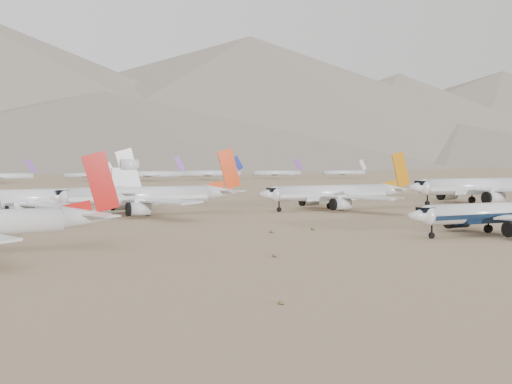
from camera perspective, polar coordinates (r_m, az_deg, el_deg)
ground at (r=136.74m, az=15.66°, el=-3.55°), size 7000.00×7000.00×0.00m
main_airliner at (r=139.09m, az=20.95°, el=-1.74°), size 44.46×43.43×15.69m
row2_navy_widebody at (r=229.92m, az=19.43°, el=0.46°), size 58.43×57.14×20.79m
row2_gold_tail at (r=193.40m, az=7.24°, el=-0.10°), size 49.57×48.48×17.65m
row2_orange_tail at (r=176.37m, az=-9.69°, el=-0.35°), size 51.55×50.43×18.39m
row2_white_trijet at (r=172.63m, az=-18.82°, el=-0.50°), size 51.32×50.16×18.19m
distant_storage_row at (r=433.02m, az=-16.72°, el=1.44°), size 485.58×53.19×16.15m
mountain_range at (r=1767.47m, az=-19.52°, el=8.51°), size 7354.00×3024.00×470.00m
foothills at (r=1352.45m, az=2.50°, el=5.19°), size 4637.50×1395.00×155.00m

